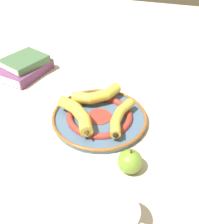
# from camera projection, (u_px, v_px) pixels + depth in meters

# --- Properties ---
(ground_plane) EXTENTS (2.80, 2.80, 0.00)m
(ground_plane) POSITION_uv_depth(u_px,v_px,m) (101.00, 127.00, 0.84)
(ground_plane) COLOR beige
(decorative_bowl) EXTENTS (0.31, 0.31, 0.03)m
(decorative_bowl) POSITION_uv_depth(u_px,v_px,m) (100.00, 117.00, 0.85)
(decorative_bowl) COLOR slate
(decorative_bowl) RESTS_ON ground_plane
(banana_a) EXTENTS (0.05, 0.19, 0.03)m
(banana_a) POSITION_uv_depth(u_px,v_px,m) (120.00, 116.00, 0.81)
(banana_a) COLOR gold
(banana_a) RESTS_ON decorative_bowl
(banana_b) EXTENTS (0.16, 0.15, 0.04)m
(banana_b) POSITION_uv_depth(u_px,v_px,m) (78.00, 115.00, 0.81)
(banana_b) COLOR gold
(banana_b) RESTS_ON decorative_bowl
(banana_c) EXTENTS (0.16, 0.13, 0.04)m
(banana_c) POSITION_uv_depth(u_px,v_px,m) (96.00, 96.00, 0.89)
(banana_c) COLOR yellow
(banana_c) RESTS_ON decorative_bowl
(book_stack) EXTENTS (0.19, 0.23, 0.07)m
(book_stack) POSITION_uv_depth(u_px,v_px,m) (24.00, 67.00, 1.08)
(book_stack) COLOR #753D70
(book_stack) RESTS_ON ground_plane
(coffee_mug) EXTENTS (0.13, 0.09, 0.08)m
(coffee_mug) POSITION_uv_depth(u_px,v_px,m) (120.00, 220.00, 0.55)
(coffee_mug) COLOR white
(coffee_mug) RESTS_ON ground_plane
(apple) EXTENTS (0.07, 0.07, 0.08)m
(apple) POSITION_uv_depth(u_px,v_px,m) (130.00, 161.00, 0.68)
(apple) COLOR olive
(apple) RESTS_ON ground_plane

